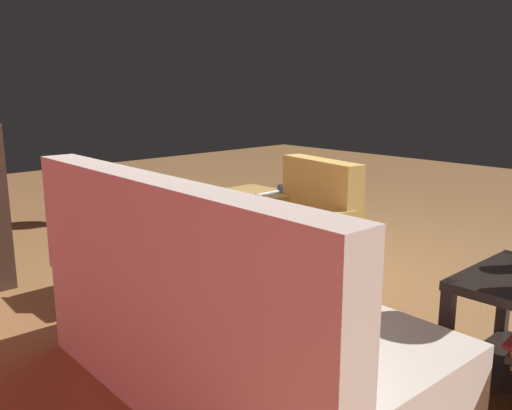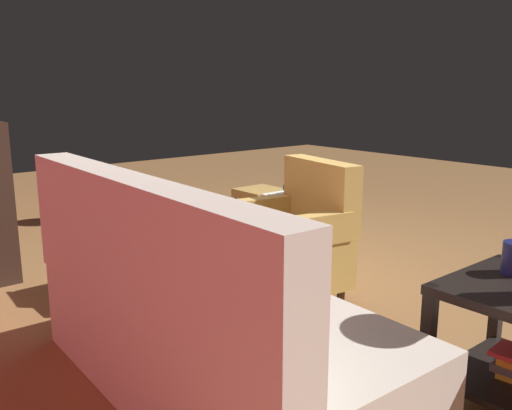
% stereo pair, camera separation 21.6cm
% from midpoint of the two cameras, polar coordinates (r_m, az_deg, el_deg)
% --- Properties ---
extents(ground, '(12.00, 12.00, 0.00)m').
position_cam_midpoint_polar(ground, '(4.26, 7.09, -6.11)').
color(ground, olive).
extents(couch, '(1.93, 0.92, 1.00)m').
position_cam_midpoint_polar(couch, '(2.43, -2.96, -12.37)').
color(couch, beige).
rests_on(couch, ground).
extents(armchair, '(0.77, 0.79, 0.87)m').
position_cam_midpoint_polar(armchair, '(3.54, 5.37, -3.78)').
color(armchair, tan).
rests_on(armchair, ground).
extents(laptop_desk, '(0.56, 0.44, 0.48)m').
position_cam_midpoint_polar(laptop_desk, '(3.60, -10.03, -2.67)').
color(laptop_desk, olive).
rests_on(laptop_desk, ground).
extents(laptop, '(0.34, 0.28, 0.21)m').
position_cam_midpoint_polar(laptop, '(3.55, -10.69, -1.11)').
color(laptop, silver).
rests_on(laptop, laptop_desk).
extents(wicker_hamper, '(0.45, 0.45, 0.48)m').
position_cam_midpoint_polar(wicker_hamper, '(4.48, 5.94, -1.94)').
color(wicker_hamper, brown).
rests_on(wicker_hamper, ground).
extents(book_stack_hamper, '(0.29, 0.21, 0.08)m').
position_cam_midpoint_polar(book_stack_hamper, '(4.42, 6.10, 1.58)').
color(book_stack_hamper, '#338C4C').
rests_on(book_stack_hamper, wicker_hamper).
extents(yellow_mug, '(0.08, 0.08, 0.10)m').
position_cam_midpoint_polar(yellow_mug, '(4.40, 5.61, 2.67)').
color(yellow_mug, yellow).
rests_on(yellow_mug, book_stack_hamper).
extents(tv_remote, '(0.05, 0.16, 0.02)m').
position_cam_midpoint_polar(tv_remote, '(4.55, 5.81, 1.52)').
color(tv_remote, '#262628').
rests_on(tv_remote, wicker_hamper).
extents(ottoman, '(0.40, 0.40, 0.36)m').
position_cam_midpoint_polar(ottoman, '(5.30, 1.62, 1.14)').
color(ottoman, '#AD8442').
rests_on(ottoman, ground).
extents(circular_rug, '(1.13, 1.13, 0.01)m').
position_cam_midpoint_polar(circular_rug, '(4.49, -8.85, -5.12)').
color(circular_rug, beige).
rests_on(circular_rug, ground).
extents(pet_bowl_steel, '(0.20, 0.20, 0.05)m').
position_cam_midpoint_polar(pet_bowl_steel, '(5.86, -6.02, -0.69)').
color(pet_bowl_steel, silver).
rests_on(pet_bowl_steel, ground).
extents(pet_bowl_teal, '(0.20, 0.20, 0.05)m').
position_cam_midpoint_polar(pet_bowl_teal, '(6.21, -7.19, 0.02)').
color(pet_bowl_teal, teal).
rests_on(pet_bowl_teal, ground).
extents(potted_plant, '(0.34, 0.34, 0.55)m').
position_cam_midpoint_polar(potted_plant, '(5.69, -16.79, 1.60)').
color(potted_plant, brown).
rests_on(potted_plant, ground).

